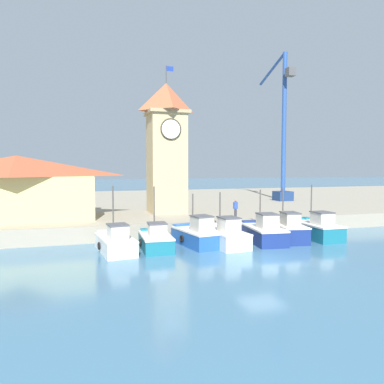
{
  "coord_description": "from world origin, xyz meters",
  "views": [
    {
      "loc": [
        -10.47,
        -19.59,
        5.66
      ],
      "look_at": [
        -1.07,
        10.48,
        3.5
      ],
      "focal_mm": 35.0,
      "sensor_mm": 36.0,
      "label": 1
    }
  ],
  "objects_px": {
    "fishing_boat_left_inner": "(197,235)",
    "fishing_boat_center": "(263,232)",
    "fishing_boat_far_left": "(115,242)",
    "fishing_boat_right_inner": "(316,229)",
    "warehouse_left": "(17,187)",
    "fishing_boat_mid_left": "(224,235)",
    "dock_worker_near_tower": "(236,209)",
    "clock_tower": "(167,145)",
    "port_crane_near": "(283,143)",
    "fishing_boat_mid_right": "(286,229)",
    "fishing_boat_left_outer": "(156,240)"
  },
  "relations": [
    {
      "from": "fishing_boat_left_outer",
      "to": "fishing_boat_left_inner",
      "type": "bearing_deg",
      "value": 7.92
    },
    {
      "from": "fishing_boat_mid_left",
      "to": "dock_worker_near_tower",
      "type": "bearing_deg",
      "value": 56.42
    },
    {
      "from": "fishing_boat_mid_right",
      "to": "fishing_boat_right_inner",
      "type": "xyz_separation_m",
      "value": [
        2.54,
        -0.23,
        -0.03
      ]
    },
    {
      "from": "fishing_boat_far_left",
      "to": "fishing_boat_right_inner",
      "type": "xyz_separation_m",
      "value": [
        15.56,
        0.19,
        0.09
      ]
    },
    {
      "from": "fishing_boat_center",
      "to": "fishing_boat_mid_right",
      "type": "height_order",
      "value": "fishing_boat_mid_right"
    },
    {
      "from": "fishing_boat_left_outer",
      "to": "warehouse_left",
      "type": "xyz_separation_m",
      "value": [
        -9.76,
        9.1,
        3.3
      ]
    },
    {
      "from": "fishing_boat_mid_left",
      "to": "fishing_boat_left_outer",
      "type": "bearing_deg",
      "value": 178.45
    },
    {
      "from": "fishing_boat_left_inner",
      "to": "fishing_boat_mid_left",
      "type": "relative_size",
      "value": 0.94
    },
    {
      "from": "fishing_boat_center",
      "to": "fishing_boat_right_inner",
      "type": "xyz_separation_m",
      "value": [
        4.69,
        0.14,
        -0.0
      ]
    },
    {
      "from": "fishing_boat_left_outer",
      "to": "dock_worker_near_tower",
      "type": "distance_m",
      "value": 8.77
    },
    {
      "from": "fishing_boat_left_outer",
      "to": "fishing_boat_center",
      "type": "xyz_separation_m",
      "value": [
        8.17,
        -0.0,
        0.1
      ]
    },
    {
      "from": "fishing_boat_mid_right",
      "to": "fishing_boat_right_inner",
      "type": "relative_size",
      "value": 1.09
    },
    {
      "from": "fishing_boat_mid_left",
      "to": "fishing_boat_mid_right",
      "type": "distance_m",
      "value": 5.39
    },
    {
      "from": "fishing_boat_center",
      "to": "clock_tower",
      "type": "height_order",
      "value": "clock_tower"
    },
    {
      "from": "fishing_boat_center",
      "to": "fishing_boat_mid_right",
      "type": "distance_m",
      "value": 2.19
    },
    {
      "from": "fishing_boat_left_inner",
      "to": "fishing_boat_center",
      "type": "relative_size",
      "value": 0.95
    },
    {
      "from": "fishing_boat_right_inner",
      "to": "dock_worker_near_tower",
      "type": "bearing_deg",
      "value": 143.47
    },
    {
      "from": "fishing_boat_left_inner",
      "to": "dock_worker_near_tower",
      "type": "height_order",
      "value": "fishing_boat_left_inner"
    },
    {
      "from": "fishing_boat_mid_right",
      "to": "fishing_boat_left_inner",
      "type": "bearing_deg",
      "value": 179.54
    },
    {
      "from": "fishing_boat_left_inner",
      "to": "fishing_boat_center",
      "type": "bearing_deg",
      "value": -4.9
    },
    {
      "from": "fishing_boat_mid_right",
      "to": "dock_worker_near_tower",
      "type": "height_order",
      "value": "fishing_boat_mid_right"
    },
    {
      "from": "fishing_boat_far_left",
      "to": "fishing_boat_left_outer",
      "type": "bearing_deg",
      "value": 1.07
    },
    {
      "from": "warehouse_left",
      "to": "dock_worker_near_tower",
      "type": "bearing_deg",
      "value": -16.38
    },
    {
      "from": "fishing_boat_right_inner",
      "to": "dock_worker_near_tower",
      "type": "xyz_separation_m",
      "value": [
        -5.18,
        3.83,
        1.33
      ]
    },
    {
      "from": "fishing_boat_far_left",
      "to": "clock_tower",
      "type": "xyz_separation_m",
      "value": [
        5.89,
        10.05,
        7.03
      ]
    },
    {
      "from": "dock_worker_near_tower",
      "to": "clock_tower",
      "type": "bearing_deg",
      "value": 126.73
    },
    {
      "from": "fishing_boat_left_outer",
      "to": "warehouse_left",
      "type": "bearing_deg",
      "value": 137.0
    },
    {
      "from": "clock_tower",
      "to": "fishing_boat_center",
      "type": "bearing_deg",
      "value": -63.55
    },
    {
      "from": "fishing_boat_mid_right",
      "to": "dock_worker_near_tower",
      "type": "distance_m",
      "value": 4.65
    },
    {
      "from": "fishing_boat_center",
      "to": "fishing_boat_right_inner",
      "type": "distance_m",
      "value": 4.7
    },
    {
      "from": "fishing_boat_left_outer",
      "to": "port_crane_near",
      "type": "xyz_separation_m",
      "value": [
        20.43,
        17.8,
        7.94
      ]
    },
    {
      "from": "fishing_boat_far_left",
      "to": "fishing_boat_center",
      "type": "distance_m",
      "value": 10.87
    },
    {
      "from": "fishing_boat_center",
      "to": "port_crane_near",
      "type": "distance_m",
      "value": 22.99
    },
    {
      "from": "fishing_boat_far_left",
      "to": "warehouse_left",
      "type": "relative_size",
      "value": 0.37
    },
    {
      "from": "fishing_boat_far_left",
      "to": "clock_tower",
      "type": "height_order",
      "value": "clock_tower"
    },
    {
      "from": "fishing_boat_right_inner",
      "to": "fishing_boat_center",
      "type": "bearing_deg",
      "value": -178.24
    },
    {
      "from": "fishing_boat_far_left",
      "to": "fishing_boat_center",
      "type": "xyz_separation_m",
      "value": [
        10.86,
        0.05,
        0.09
      ]
    },
    {
      "from": "fishing_boat_left_inner",
      "to": "warehouse_left",
      "type": "bearing_deg",
      "value": 146.01
    },
    {
      "from": "fishing_boat_center",
      "to": "fishing_boat_far_left",
      "type": "bearing_deg",
      "value": -179.76
    },
    {
      "from": "fishing_boat_left_outer",
      "to": "port_crane_near",
      "type": "distance_m",
      "value": 28.23
    },
    {
      "from": "clock_tower",
      "to": "port_crane_near",
      "type": "distance_m",
      "value": 18.94
    },
    {
      "from": "warehouse_left",
      "to": "fishing_boat_mid_left",
      "type": "bearing_deg",
      "value": -32.11
    },
    {
      "from": "fishing_boat_left_inner",
      "to": "fishing_boat_center",
      "type": "height_order",
      "value": "fishing_boat_center"
    },
    {
      "from": "fishing_boat_mid_left",
      "to": "dock_worker_near_tower",
      "type": "distance_m",
      "value": 5.12
    },
    {
      "from": "fishing_boat_center",
      "to": "warehouse_left",
      "type": "relative_size",
      "value": 0.4
    },
    {
      "from": "fishing_boat_center",
      "to": "fishing_boat_mid_right",
      "type": "bearing_deg",
      "value": 9.92
    },
    {
      "from": "fishing_boat_left_inner",
      "to": "fishing_boat_right_inner",
      "type": "xyz_separation_m",
      "value": [
        9.76,
        -0.29,
        0.01
      ]
    },
    {
      "from": "fishing_boat_mid_left",
      "to": "dock_worker_near_tower",
      "type": "height_order",
      "value": "fishing_boat_mid_left"
    },
    {
      "from": "port_crane_near",
      "to": "dock_worker_near_tower",
      "type": "height_order",
      "value": "port_crane_near"
    },
    {
      "from": "fishing_boat_left_inner",
      "to": "fishing_boat_mid_right",
      "type": "distance_m",
      "value": 7.23
    }
  ]
}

